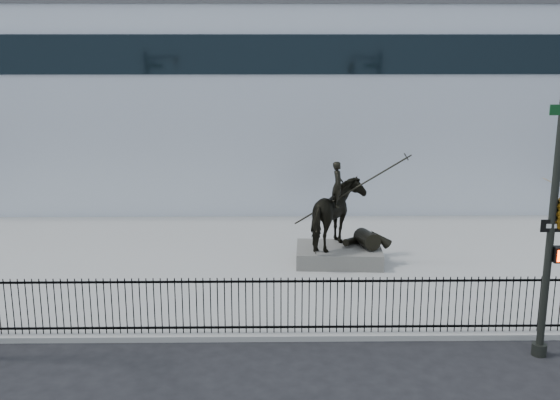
{
  "coord_description": "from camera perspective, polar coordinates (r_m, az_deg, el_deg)",
  "views": [
    {
      "loc": [
        0.46,
        -14.41,
        7.42
      ],
      "look_at": [
        0.74,
        6.0,
        2.54
      ],
      "focal_mm": 42.0,
      "sensor_mm": 36.0,
      "label": 1
    }
  ],
  "objects": [
    {
      "name": "plaza",
      "position": [
        22.64,
        -1.91,
        -5.5
      ],
      "size": [
        30.0,
        12.0,
        0.15
      ],
      "primitive_type": "cube",
      "color": "#989896",
      "rests_on": "ground"
    },
    {
      "name": "building",
      "position": [
        34.54,
        -1.56,
        8.58
      ],
      "size": [
        44.0,
        14.0,
        9.0
      ],
      "primitive_type": "cube",
      "color": "silver",
      "rests_on": "ground"
    },
    {
      "name": "statue_plinth",
      "position": [
        22.47,
        5.14,
        -4.78
      ],
      "size": [
        2.97,
        2.13,
        0.54
      ],
      "primitive_type": "cube",
      "rotation": [
        0.0,
        0.0,
        -0.06
      ],
      "color": "#5C5854",
      "rests_on": "plaza"
    },
    {
      "name": "picket_fence",
      "position": [
        16.97,
        -2.31,
        -9.15
      ],
      "size": [
        22.1,
        0.1,
        1.5
      ],
      "color": "black",
      "rests_on": "plaza"
    },
    {
      "name": "ground",
      "position": [
        16.22,
        -2.39,
        -13.8
      ],
      "size": [
        120.0,
        120.0,
        0.0
      ],
      "primitive_type": "plane",
      "color": "black",
      "rests_on": "ground"
    },
    {
      "name": "equestrian_statue",
      "position": [
        22.07,
        5.36,
        -1.34
      ],
      "size": [
        3.67,
        2.37,
        3.11
      ],
      "rotation": [
        0.0,
        0.0,
        -0.06
      ],
      "color": "black",
      "rests_on": "statue_plinth"
    }
  ]
}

